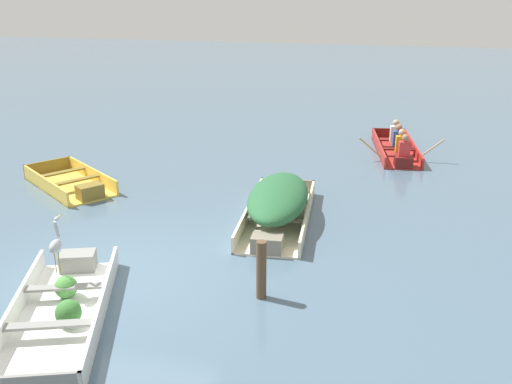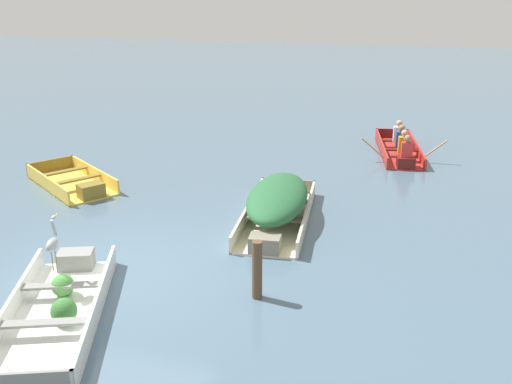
{
  "view_description": "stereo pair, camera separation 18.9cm",
  "coord_description": "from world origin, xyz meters",
  "views": [
    {
      "loc": [
        4.16,
        -7.36,
        4.43
      ],
      "look_at": [
        1.36,
        3.55,
        0.35
      ],
      "focal_mm": 40.0,
      "sensor_mm": 36.0,
      "label": 1
    },
    {
      "loc": [
        4.35,
        -7.31,
        4.43
      ],
      "look_at": [
        1.36,
        3.55,
        0.35
      ],
      "focal_mm": 40.0,
      "sensor_mm": 36.0,
      "label": 2
    }
  ],
  "objects": [
    {
      "name": "dinghy_white_foreground",
      "position": [
        -0.27,
        -1.2,
        0.13
      ],
      "size": [
        2.33,
        3.56,
        0.4
      ],
      "color": "white",
      "rests_on": "ground"
    },
    {
      "name": "skiff_cream_near_moored",
      "position": [
        1.97,
        2.93,
        0.43
      ],
      "size": [
        1.5,
        3.43,
        0.78
      ],
      "color": "beige",
      "rests_on": "ground"
    },
    {
      "name": "skiff_yellow_mid_moored",
      "position": [
        -3.08,
        3.66,
        0.12
      ],
      "size": [
        2.81,
        2.48,
        0.35
      ],
      "color": "#E5BC47",
      "rests_on": "ground"
    },
    {
      "name": "heron_on_dinghy",
      "position": [
        -0.58,
        -0.75,
        0.87
      ],
      "size": [
        0.2,
        0.46,
        0.84
      ],
      "color": "olive",
      "rests_on": "dinghy_white_foreground"
    },
    {
      "name": "ground_plane",
      "position": [
        0.0,
        0.0,
        0.0
      ],
      "size": [
        80.0,
        80.0,
        0.0
      ],
      "primitive_type": "plane",
      "color": "slate"
    },
    {
      "name": "mooring_post",
      "position": [
        2.36,
        -0.03,
        0.46
      ],
      "size": [
        0.15,
        0.15,
        0.93
      ],
      "primitive_type": "cylinder",
      "color": "brown",
      "rests_on": "ground"
    },
    {
      "name": "rowboat_red_with_crew",
      "position": [
        4.15,
        8.39,
        0.22
      ],
      "size": [
        2.22,
        3.37,
        0.89
      ],
      "color": "#AD2D28",
      "rests_on": "ground"
    }
  ]
}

